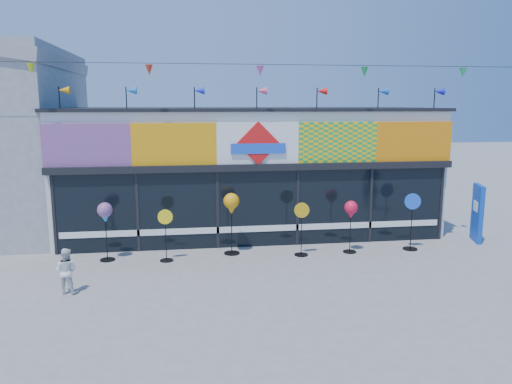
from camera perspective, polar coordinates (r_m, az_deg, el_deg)
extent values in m
plane|color=slate|center=(11.93, 2.64, -10.76)|extent=(80.00, 80.00, 0.00)
cube|color=silver|center=(17.22, -1.04, 2.62)|extent=(12.00, 5.00, 4.00)
cube|color=black|center=(14.86, 0.20, -1.91)|extent=(11.60, 0.12, 2.30)
cube|color=black|center=(14.61, 0.23, 2.85)|extent=(12.00, 0.30, 0.20)
cube|color=white|center=(14.97, 0.22, -4.18)|extent=(11.40, 0.10, 0.18)
cube|color=black|center=(17.07, -1.06, 9.45)|extent=(12.20, 5.20, 0.10)
cube|color=black|center=(15.16, -22.06, -2.43)|extent=(0.08, 0.14, 2.30)
cube|color=black|center=(14.77, -13.37, -2.27)|extent=(0.08, 0.14, 2.30)
cube|color=black|center=(14.73, -4.42, -2.05)|extent=(0.08, 0.14, 2.30)
cube|color=black|center=(15.07, 4.73, -1.78)|extent=(0.08, 0.14, 2.30)
cube|color=black|center=(15.74, 12.92, -1.49)|extent=(0.08, 0.14, 2.30)
cube|color=black|center=(16.70, 20.31, -1.21)|extent=(0.08, 0.14, 2.30)
cube|color=red|center=(14.66, -18.77, 5.09)|extent=(2.40, 0.08, 1.20)
cube|color=orange|center=(14.41, -9.31, 5.42)|extent=(2.40, 0.08, 1.20)
cube|color=white|center=(14.56, 0.22, 5.60)|extent=(2.40, 0.08, 1.20)
cube|color=yellow|center=(15.10, 9.31, 5.63)|extent=(2.40, 0.08, 1.20)
cube|color=orange|center=(15.98, 17.59, 5.53)|extent=(2.40, 0.08, 1.20)
cube|color=red|center=(14.50, 0.25, 5.58)|extent=(1.27, 0.06, 1.27)
cube|color=blue|center=(14.49, 0.26, 4.98)|extent=(1.60, 0.05, 0.30)
cube|color=#1BB359|center=(14.91, -15.35, -2.84)|extent=(0.78, 0.03, 0.78)
cube|color=red|center=(14.75, -10.20, -2.02)|extent=(0.92, 0.03, 0.92)
cube|color=#F7FE15|center=(14.68, -5.01, -0.31)|extent=(0.78, 0.03, 0.78)
cube|color=purple|center=(14.93, 0.18, -2.34)|extent=(0.92, 0.03, 0.92)
cube|color=#6127B9|center=(15.12, 5.22, -1.22)|extent=(0.78, 0.03, 0.78)
cube|color=green|center=(15.43, 10.10, 0.05)|extent=(0.92, 0.03, 0.92)
cube|color=red|center=(16.01, 14.60, -2.01)|extent=(0.78, 0.03, 0.78)
cylinder|color=black|center=(14.98, -21.55, 9.82)|extent=(0.03, 0.03, 0.70)
cone|color=#F6A00C|center=(14.95, -21.08, 10.81)|extent=(0.30, 0.22, 0.22)
cylinder|color=black|center=(14.68, -14.60, 10.20)|extent=(0.03, 0.03, 0.70)
cone|color=#177AC9|center=(14.67, -14.09, 11.20)|extent=(0.30, 0.22, 0.22)
cylinder|color=black|center=(14.59, -7.04, 10.45)|extent=(0.03, 0.03, 0.70)
cone|color=#192ADA|center=(14.60, -6.50, 11.44)|extent=(0.30, 0.22, 0.22)
cylinder|color=black|center=(14.74, 0.09, 10.52)|extent=(0.03, 0.03, 0.70)
cone|color=#E84D7A|center=(14.77, 0.64, 11.48)|extent=(0.30, 0.22, 0.22)
cylinder|color=black|center=(15.11, 6.97, 10.43)|extent=(0.03, 0.03, 0.70)
cone|color=red|center=(15.15, 7.52, 11.37)|extent=(0.30, 0.22, 0.22)
cylinder|color=black|center=(15.71, 13.79, 10.21)|extent=(0.03, 0.03, 0.70)
cone|color=blue|center=(15.76, 14.31, 11.09)|extent=(0.30, 0.22, 0.22)
cylinder|color=black|center=(16.46, 19.70, 9.89)|extent=(0.03, 0.03, 0.70)
cone|color=#1917CA|center=(16.53, 20.19, 10.73)|extent=(0.30, 0.22, 0.22)
cylinder|color=black|center=(14.14, 0.48, 14.39)|extent=(16.00, 0.01, 0.01)
cone|color=#D0E713|center=(14.50, -24.32, 12.69)|extent=(0.20, 0.20, 0.28)
cone|color=red|center=(14.00, -12.11, 13.47)|extent=(0.20, 0.20, 0.28)
cone|color=#CF4595|center=(14.13, 0.48, 13.66)|extent=(0.20, 0.20, 0.28)
cone|color=#17963F|center=(14.87, 12.30, 13.26)|extent=(0.20, 0.20, 0.28)
cone|color=green|center=(16.15, 22.57, 12.46)|extent=(0.20, 0.20, 0.28)
cube|color=#0C41B9|center=(16.91, 23.98, -2.22)|extent=(0.38, 0.89, 1.78)
cube|color=white|center=(16.83, 23.82, -1.49)|extent=(0.15, 0.39, 0.31)
cylinder|color=black|center=(14.39, -16.60, -7.42)|extent=(0.41, 0.41, 0.03)
cylinder|color=black|center=(14.20, -16.74, -4.80)|extent=(0.02, 0.02, 1.33)
sphere|color=#1B8DEB|center=(14.04, -16.89, -1.97)|extent=(0.41, 0.41, 0.41)
cone|color=#1B8DEB|center=(14.10, -16.84, -2.99)|extent=(0.20, 0.20, 0.18)
cylinder|color=black|center=(13.96, -10.18, -7.70)|extent=(0.37, 0.37, 0.03)
cylinder|color=black|center=(13.79, -10.26, -5.29)|extent=(0.02, 0.02, 1.19)
cylinder|color=yellow|center=(13.64, -10.34, -2.82)|extent=(0.40, 0.07, 0.40)
cylinder|color=black|center=(14.39, -2.78, -6.99)|extent=(0.45, 0.45, 0.03)
cylinder|color=black|center=(14.19, -2.80, -4.12)|extent=(0.03, 0.03, 1.45)
sphere|color=orange|center=(14.02, -2.83, -1.03)|extent=(0.45, 0.45, 0.45)
cone|color=orange|center=(14.08, -2.82, -2.14)|extent=(0.22, 0.22, 0.20)
cylinder|color=black|center=(14.29, 5.18, -7.15)|extent=(0.39, 0.39, 0.03)
cylinder|color=black|center=(14.12, 5.22, -4.66)|extent=(0.02, 0.02, 1.26)
cylinder|color=gold|center=(13.97, 5.26, -2.09)|extent=(0.43, 0.04, 0.43)
cylinder|color=black|center=(14.77, 10.65, -6.72)|extent=(0.38, 0.38, 0.03)
cylinder|color=black|center=(14.60, 10.73, -4.32)|extent=(0.02, 0.02, 1.25)
sphere|color=red|center=(14.45, 10.81, -1.74)|extent=(0.38, 0.38, 0.38)
cone|color=red|center=(14.50, 10.78, -2.67)|extent=(0.19, 0.19, 0.17)
cylinder|color=black|center=(15.47, 17.19, -6.22)|extent=(0.43, 0.43, 0.03)
cylinder|color=black|center=(15.29, 17.33, -3.67)|extent=(0.03, 0.03, 1.39)
cylinder|color=blue|center=(15.14, 17.47, -1.03)|extent=(0.47, 0.13, 0.47)
imported|color=white|center=(12.15, -20.86, -8.41)|extent=(0.57, 0.42, 1.05)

